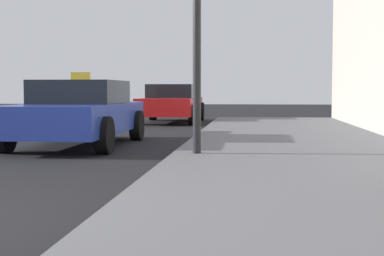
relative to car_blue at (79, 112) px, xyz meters
name	(u,v)px	position (x,y,z in m)	size (l,w,h in m)	color
sidewalk	(370,236)	(4.18, -6.95, -0.57)	(4.00, 32.00, 0.15)	#5B5B60
car_blue	(79,112)	(0.00, 0.00, 0.00)	(1.98, 4.32, 1.43)	#233899
car_red	(172,103)	(0.67, 8.26, 0.00)	(1.93, 4.28, 1.27)	red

